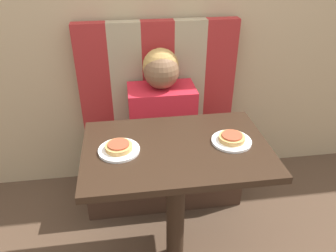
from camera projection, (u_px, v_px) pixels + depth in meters
name	position (u px, v px, depth m)	size (l,w,h in m)	color
wall_back	(155.00, 0.00, 2.02)	(7.00, 0.05, 2.60)	tan
booth_seat	(162.00, 167.00, 2.33)	(1.04, 0.46, 0.43)	#382319
booth_backrest	(158.00, 79.00, 2.19)	(1.04, 0.08, 0.77)	maroon
dining_table	(176.00, 168.00, 1.63)	(0.89, 0.59, 0.78)	black
person	(162.00, 101.00, 2.07)	(0.42, 0.26, 0.64)	red
plate_left	(119.00, 151.00, 1.52)	(0.19, 0.19, 0.01)	white
plate_right	(232.00, 142.00, 1.59)	(0.19, 0.19, 0.01)	white
pizza_left	(119.00, 147.00, 1.51)	(0.13, 0.13, 0.03)	tan
pizza_right	(232.00, 138.00, 1.58)	(0.13, 0.13, 0.03)	tan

